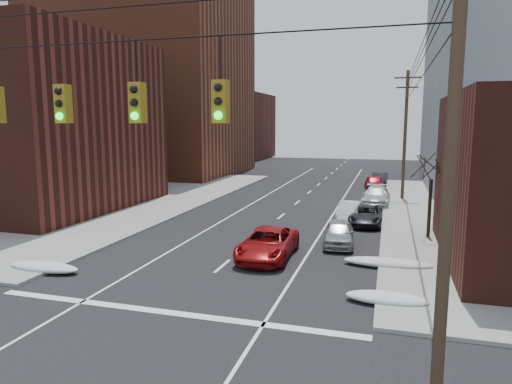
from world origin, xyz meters
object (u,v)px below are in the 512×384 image
Objects in this scene: parked_car_c at (366,215)px; lot_car_a at (66,202)px; parked_car_d at (376,196)px; lot_car_d at (83,189)px; parked_car_b at (349,211)px; parked_car_e at (374,183)px; lot_car_b at (96,194)px; red_pickup at (268,244)px; parked_car_a at (339,233)px; parked_car_f at (380,179)px.

parked_car_c is 0.96× the size of lot_car_a.
parked_car_d is 1.20× the size of lot_car_d.
parked_car_e reaches higher than parked_car_b.
parked_car_d is 22.99m from lot_car_b.
red_pickup reaches higher than parked_car_a.
parked_car_d is at bearing 78.20° from parked_car_a.
parked_car_b is 0.89× the size of parked_car_c.
parked_car_d reaches higher than parked_car_c.
parked_car_f is (0.45, 19.65, 0.10)m from parked_car_c.
red_pickup reaches higher than parked_car_b.
parked_car_c is 1.04× the size of lot_car_d.
lot_car_b is (-22.26, -17.81, 0.10)m from parked_car_f.
parked_car_b is 0.76× the size of parked_car_d.
red_pickup is at bearing -142.42° from lot_car_b.
parked_car_f is 1.02× the size of lot_car_d.
lot_car_b reaches higher than parked_car_f.
parked_car_f is 0.91× the size of lot_car_b.
lot_car_a reaches higher than lot_car_d.
red_pickup is 1.17× the size of parked_car_c.
parked_car_e is at bearing -60.82° from lot_car_a.
parked_car_b is 18.79m from parked_car_f.
parked_car_b is 20.69m from lot_car_b.
red_pickup reaches higher than parked_car_c.
parked_car_c is 19.66m from parked_car_f.
parked_car_d is (4.71, 16.60, 0.03)m from red_pickup.
parked_car_e is 26.24m from lot_car_b.
lot_car_b reaches higher than parked_car_e.
parked_car_d is at bearing -94.61° from parked_car_e.
parked_car_e is 28.53m from lot_car_a.
parked_car_a is 1.02× the size of parked_car_b.
parked_car_b is 1.47m from parked_car_c.
lot_car_a is (-21.62, -22.34, 0.19)m from parked_car_f.
parked_car_a is at bearing -130.58° from lot_car_b.
parked_car_e reaches higher than parked_car_f.
parked_car_f is 29.63m from lot_car_d.
red_pickup is 20.63m from lot_car_b.
parked_car_c is 7.60m from parked_car_d.
lot_car_d reaches higher than parked_car_e.
parked_car_b is 0.85× the size of lot_car_a.
parked_car_b is at bearing 85.01° from parked_car_a.
lot_car_a is at bearing 167.36° from lot_car_b.
parked_car_a is 13.32m from parked_car_d.
parked_car_d is at bearing 78.68° from parked_car_b.
parked_car_f reaches higher than parked_car_b.
parked_car_f is (1.60, 25.29, 0.04)m from parked_car_a.
red_pickup and parked_car_f have the same top height.
lot_car_a is (-20.02, 2.94, 0.23)m from parked_car_a.
parked_car_f is (1.59, 18.73, 0.07)m from parked_car_b.
lot_car_d reaches higher than parked_car_d.
parked_car_f is at bearing 88.71° from parked_car_c.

